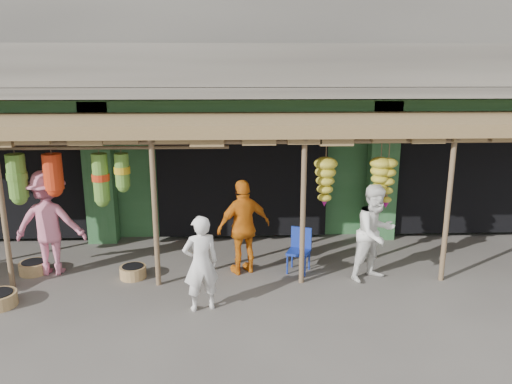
{
  "coord_description": "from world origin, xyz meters",
  "views": [
    {
      "loc": [
        -0.12,
        -8.28,
        3.74
      ],
      "look_at": [
        0.25,
        1.0,
        1.34
      ],
      "focal_mm": 35.0,
      "sensor_mm": 36.0,
      "label": 1
    }
  ],
  "objects_px": {
    "person_vendor": "(244,227)",
    "person_shopper": "(49,223)",
    "blue_chair": "(300,247)",
    "person_right": "(375,233)",
    "person_front": "(201,263)"
  },
  "relations": [
    {
      "from": "person_vendor",
      "to": "person_shopper",
      "type": "bearing_deg",
      "value": -25.84
    },
    {
      "from": "blue_chair",
      "to": "person_vendor",
      "type": "distance_m",
      "value": 1.11
    },
    {
      "from": "person_vendor",
      "to": "person_right",
      "type": "bearing_deg",
      "value": 146.58
    },
    {
      "from": "person_front",
      "to": "person_right",
      "type": "relative_size",
      "value": 0.88
    },
    {
      "from": "blue_chair",
      "to": "person_shopper",
      "type": "relative_size",
      "value": 0.42
    },
    {
      "from": "blue_chair",
      "to": "person_vendor",
      "type": "height_order",
      "value": "person_vendor"
    },
    {
      "from": "blue_chair",
      "to": "person_right",
      "type": "bearing_deg",
      "value": 2.94
    },
    {
      "from": "person_right",
      "to": "person_shopper",
      "type": "relative_size",
      "value": 0.9
    },
    {
      "from": "person_front",
      "to": "person_right",
      "type": "height_order",
      "value": "person_right"
    },
    {
      "from": "person_front",
      "to": "person_right",
      "type": "bearing_deg",
      "value": -178.44
    },
    {
      "from": "person_front",
      "to": "person_vendor",
      "type": "bearing_deg",
      "value": -133.29
    },
    {
      "from": "person_shopper",
      "to": "person_vendor",
      "type": "bearing_deg",
      "value": 176.96
    },
    {
      "from": "person_vendor",
      "to": "person_shopper",
      "type": "height_order",
      "value": "person_shopper"
    },
    {
      "from": "person_front",
      "to": "person_vendor",
      "type": "xyz_separation_m",
      "value": [
        0.68,
        1.4,
        0.11
      ]
    },
    {
      "from": "person_front",
      "to": "person_right",
      "type": "xyz_separation_m",
      "value": [
        2.98,
        1.02,
        0.1
      ]
    }
  ]
}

